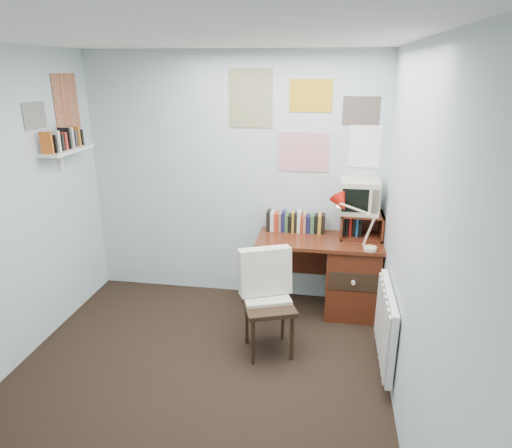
% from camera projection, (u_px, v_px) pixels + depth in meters
% --- Properties ---
extents(ground, '(3.50, 3.50, 0.00)m').
position_uv_depth(ground, '(188.00, 396.00, 3.41)').
color(ground, black).
rests_on(ground, ground).
extents(back_wall, '(3.00, 0.02, 2.50)m').
position_uv_depth(back_wall, '(234.00, 179.00, 4.64)').
color(back_wall, silver).
rests_on(back_wall, ground).
extents(right_wall, '(0.02, 3.50, 2.50)m').
position_uv_depth(right_wall, '(415.00, 255.00, 2.78)').
color(right_wall, silver).
rests_on(right_wall, ground).
extents(ceiling, '(3.00, 3.50, 0.02)m').
position_uv_depth(ceiling, '(167.00, 36.00, 2.60)').
color(ceiling, white).
rests_on(ceiling, back_wall).
extents(desk, '(1.20, 0.55, 0.76)m').
position_uv_depth(desk, '(346.00, 274.00, 4.48)').
color(desk, '#5C2615').
rests_on(desk, ground).
extents(desk_chair, '(0.56, 0.55, 0.87)m').
position_uv_depth(desk_chair, '(269.00, 306.00, 3.82)').
color(desk_chair, black).
rests_on(desk_chair, ground).
extents(desk_lamp, '(0.36, 0.33, 0.44)m').
position_uv_depth(desk_lamp, '(372.00, 228.00, 4.06)').
color(desk_lamp, red).
rests_on(desk_lamp, desk).
extents(tv_riser, '(0.40, 0.30, 0.25)m').
position_uv_depth(tv_riser, '(361.00, 225.00, 4.41)').
color(tv_riser, '#5C2615').
rests_on(tv_riser, desk).
extents(crt_tv, '(0.37, 0.34, 0.35)m').
position_uv_depth(crt_tv, '(360.00, 195.00, 4.34)').
color(crt_tv, beige).
rests_on(crt_tv, tv_riser).
extents(book_row, '(0.60, 0.14, 0.22)m').
position_uv_depth(book_row, '(297.00, 221.00, 4.58)').
color(book_row, '#5C2615').
rests_on(book_row, desk).
extents(radiator, '(0.09, 0.80, 0.60)m').
position_uv_depth(radiator, '(386.00, 325.00, 3.57)').
color(radiator, white).
rests_on(radiator, right_wall).
extents(wall_shelf, '(0.20, 0.62, 0.24)m').
position_uv_depth(wall_shelf, '(67.00, 150.00, 4.12)').
color(wall_shelf, white).
rests_on(wall_shelf, left_wall).
extents(posters_back, '(1.20, 0.01, 0.90)m').
position_uv_depth(posters_back, '(305.00, 121.00, 4.33)').
color(posters_back, white).
rests_on(posters_back, back_wall).
extents(posters_left, '(0.01, 0.70, 0.60)m').
position_uv_depth(posters_left, '(51.00, 107.00, 4.01)').
color(posters_left, white).
rests_on(posters_left, left_wall).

